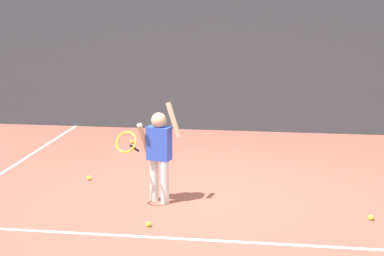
{
  "coord_description": "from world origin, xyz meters",
  "views": [
    {
      "loc": [
        0.74,
        -7.41,
        2.61
      ],
      "look_at": [
        -0.33,
        0.46,
        0.85
      ],
      "focal_mm": 53.87,
      "sensor_mm": 36.0,
      "label": 1
    }
  ],
  "objects_px": {
    "tennis_ball_1": "(89,178)",
    "tennis_ball_3": "(132,142)",
    "tennis_ball_0": "(148,224)",
    "tennis_player": "(158,149)",
    "tennis_ball_2": "(371,218)"
  },
  "relations": [
    {
      "from": "tennis_player",
      "to": "tennis_ball_2",
      "type": "bearing_deg",
      "value": 7.15
    },
    {
      "from": "tennis_player",
      "to": "tennis_ball_2",
      "type": "relative_size",
      "value": 20.46
    },
    {
      "from": "tennis_player",
      "to": "tennis_ball_3",
      "type": "relative_size",
      "value": 20.46
    },
    {
      "from": "tennis_ball_1",
      "to": "tennis_ball_3",
      "type": "height_order",
      "value": "same"
    },
    {
      "from": "tennis_player",
      "to": "tennis_ball_0",
      "type": "distance_m",
      "value": 1.1
    },
    {
      "from": "tennis_ball_0",
      "to": "tennis_ball_2",
      "type": "xyz_separation_m",
      "value": [
        2.64,
        0.57,
        0.0
      ]
    },
    {
      "from": "tennis_ball_2",
      "to": "tennis_ball_3",
      "type": "bearing_deg",
      "value": 138.31
    },
    {
      "from": "tennis_ball_1",
      "to": "tennis_ball_2",
      "type": "height_order",
      "value": "same"
    },
    {
      "from": "tennis_ball_1",
      "to": "tennis_ball_3",
      "type": "distance_m",
      "value": 2.3
    },
    {
      "from": "tennis_player",
      "to": "tennis_ball_1",
      "type": "distance_m",
      "value": 1.6
    },
    {
      "from": "tennis_ball_0",
      "to": "tennis_ball_2",
      "type": "relative_size",
      "value": 1.0
    },
    {
      "from": "tennis_ball_1",
      "to": "tennis_ball_0",
      "type": "bearing_deg",
      "value": -52.97
    },
    {
      "from": "tennis_player",
      "to": "tennis_ball_3",
      "type": "height_order",
      "value": "tennis_player"
    },
    {
      "from": "tennis_ball_1",
      "to": "tennis_ball_3",
      "type": "bearing_deg",
      "value": 87.69
    },
    {
      "from": "tennis_ball_2",
      "to": "tennis_ball_3",
      "type": "xyz_separation_m",
      "value": [
        -3.8,
        3.38,
        0.0
      ]
    }
  ]
}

